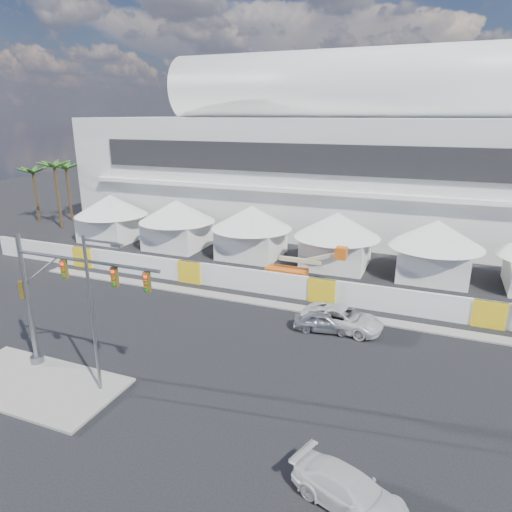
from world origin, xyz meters
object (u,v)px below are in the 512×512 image
at_px(sedan_silver, 323,321).
at_px(boom_lift, 294,271).
at_px(traffic_mast, 52,300).
at_px(pickup_near, 350,491).
at_px(pickup_curb, 342,318).
at_px(streetlight_median, 95,305).

height_order(sedan_silver, boom_lift, boom_lift).
relative_size(traffic_mast, boom_lift, 1.32).
relative_size(sedan_silver, boom_lift, 0.56).
height_order(sedan_silver, pickup_near, sedan_silver).
distance_m(sedan_silver, pickup_near, 14.94).
bearing_deg(boom_lift, pickup_near, -65.96).
bearing_deg(boom_lift, sedan_silver, -59.08).
height_order(sedan_silver, pickup_curb, pickup_curb).
bearing_deg(traffic_mast, sedan_silver, 39.77).
bearing_deg(pickup_near, traffic_mast, 98.59).
height_order(sedan_silver, streetlight_median, streetlight_median).
xyz_separation_m(pickup_curb, streetlight_median, (-10.43, -12.42, 4.31)).
xyz_separation_m(pickup_curb, traffic_mast, (-14.17, -11.62, 3.72)).
relative_size(pickup_curb, boom_lift, 0.78).
height_order(pickup_curb, pickup_near, pickup_curb).
relative_size(pickup_near, boom_lift, 0.66).
bearing_deg(boom_lift, traffic_mast, -110.99).
distance_m(sedan_silver, streetlight_median, 15.51).
height_order(pickup_curb, streetlight_median, streetlight_median).
relative_size(sedan_silver, pickup_near, 0.85).
distance_m(pickup_near, traffic_mast, 18.30).
height_order(pickup_curb, boom_lift, boom_lift).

